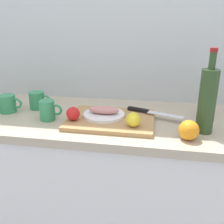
# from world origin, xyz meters

# --- Properties ---
(back_wall) EXTENTS (3.20, 0.05, 2.50)m
(back_wall) POSITION_xyz_m (0.00, 0.33, 1.25)
(back_wall) COLOR silver
(back_wall) RESTS_ON ground_plane
(kitchen_counter) EXTENTS (2.00, 0.60, 0.90)m
(kitchen_counter) POSITION_xyz_m (0.00, 0.00, 0.45)
(kitchen_counter) COLOR white
(kitchen_counter) RESTS_ON ground_plane
(cutting_board) EXTENTS (0.41, 0.31, 0.02)m
(cutting_board) POSITION_xyz_m (0.00, -0.06, 0.91)
(cutting_board) COLOR tan
(cutting_board) RESTS_ON kitchen_counter
(white_plate) EXTENTS (0.20, 0.20, 0.01)m
(white_plate) POSITION_xyz_m (-0.04, -0.05, 0.93)
(white_plate) COLOR white
(white_plate) RESTS_ON cutting_board
(fish_fillet) EXTENTS (0.15, 0.06, 0.04)m
(fish_fillet) POSITION_xyz_m (-0.04, -0.05, 0.95)
(fish_fillet) COLOR tan
(fish_fillet) RESTS_ON white_plate
(chef_knife) EXTENTS (0.28, 0.12, 0.02)m
(chef_knife) POSITION_xyz_m (0.17, 0.03, 0.93)
(chef_knife) COLOR silver
(chef_knife) RESTS_ON cutting_board
(lemon_0) EXTENTS (0.07, 0.07, 0.07)m
(lemon_0) POSITION_xyz_m (0.12, -0.15, 0.95)
(lemon_0) COLOR yellow
(lemon_0) RESTS_ON cutting_board
(tomato_0) EXTENTS (0.06, 0.06, 0.06)m
(tomato_0) POSITION_xyz_m (-0.17, -0.12, 0.95)
(tomato_0) COLOR red
(tomato_0) RESTS_ON cutting_board
(wine_bottle) EXTENTS (0.07, 0.07, 0.36)m
(wine_bottle) POSITION_xyz_m (0.42, -0.11, 1.05)
(wine_bottle) COLOR #2D4723
(wine_bottle) RESTS_ON kitchen_counter
(coffee_mug_0) EXTENTS (0.11, 0.07, 0.10)m
(coffee_mug_0) POSITION_xyz_m (-0.31, -0.09, 0.95)
(coffee_mug_0) COLOR #338C59
(coffee_mug_0) RESTS_ON kitchen_counter
(coffee_mug_1) EXTENTS (0.13, 0.09, 0.09)m
(coffee_mug_1) POSITION_xyz_m (-0.56, -0.02, 0.95)
(coffee_mug_1) COLOR #338C59
(coffee_mug_1) RESTS_ON kitchen_counter
(coffee_mug_2) EXTENTS (0.12, 0.08, 0.09)m
(coffee_mug_2) POSITION_xyz_m (-0.43, 0.06, 0.95)
(coffee_mug_2) COLOR #338C59
(coffee_mug_2) RESTS_ON kitchen_counter
(orange_1) EXTENTS (0.08, 0.08, 0.08)m
(orange_1) POSITION_xyz_m (0.35, -0.20, 0.94)
(orange_1) COLOR orange
(orange_1) RESTS_ON kitchen_counter
(pepper_mill) EXTENTS (0.05, 0.05, 0.18)m
(pepper_mill) POSITION_xyz_m (0.45, 0.09, 0.99)
(pepper_mill) COLOR brown
(pepper_mill) RESTS_ON kitchen_counter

